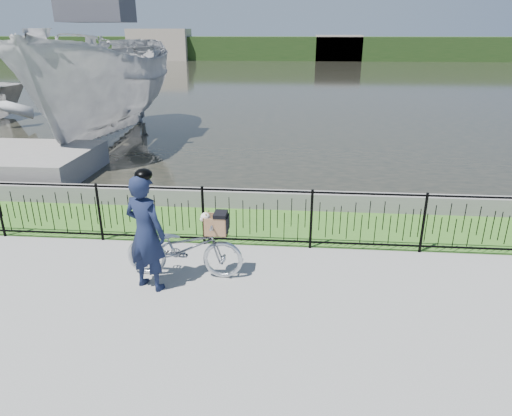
{
  "coord_description": "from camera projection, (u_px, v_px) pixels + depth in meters",
  "views": [
    {
      "loc": [
        0.66,
        -6.14,
        3.8
      ],
      "look_at": [
        0.04,
        1.0,
        1.0
      ],
      "focal_mm": 32.0,
      "sensor_mm": 36.0,
      "label": 1
    }
  ],
  "objects": [
    {
      "name": "ground",
      "position": [
        248.0,
        291.0,
        7.13
      ],
      "size": [
        120.0,
        120.0,
        0.0
      ],
      "primitive_type": "plane",
      "color": "gray",
      "rests_on": "ground"
    },
    {
      "name": "grass_strip",
      "position": [
        261.0,
        225.0,
        9.54
      ],
      "size": [
        60.0,
        2.0,
        0.01
      ],
      "primitive_type": "cube",
      "color": "#35641F",
      "rests_on": "ground"
    },
    {
      "name": "water",
      "position": [
        289.0,
        79.0,
        37.75
      ],
      "size": [
        120.0,
        120.0,
        0.0
      ],
      "primitive_type": "plane",
      "color": "black",
      "rests_on": "ground"
    },
    {
      "name": "quay_wall",
      "position": [
        264.0,
        199.0,
        10.4
      ],
      "size": [
        60.0,
        0.3,
        0.4
      ],
      "primitive_type": "cube",
      "color": "slate",
      "rests_on": "ground"
    },
    {
      "name": "fence",
      "position": [
        257.0,
        218.0,
        8.4
      ],
      "size": [
        14.0,
        0.06,
        1.15
      ],
      "primitive_type": null,
      "color": "black",
      "rests_on": "ground"
    },
    {
      "name": "far_treeline",
      "position": [
        293.0,
        48.0,
        62.26
      ],
      "size": [
        120.0,
        6.0,
        3.0
      ],
      "primitive_type": "cube",
      "color": "#233D17",
      "rests_on": "ground"
    },
    {
      "name": "far_building_left",
      "position": [
        160.0,
        45.0,
        61.68
      ],
      "size": [
        8.0,
        4.0,
        4.0
      ],
      "primitive_type": "cube",
      "color": "gray",
      "rests_on": "ground"
    },
    {
      "name": "far_building_right",
      "position": [
        338.0,
        48.0,
        60.35
      ],
      "size": [
        6.0,
        3.0,
        3.2
      ],
      "primitive_type": "cube",
      "color": "gray",
      "rests_on": "ground"
    },
    {
      "name": "bicycle_rig",
      "position": [
        185.0,
        247.0,
        7.4
      ],
      "size": [
        1.92,
        0.67,
        1.16
      ],
      "color": "#B1B6BE",
      "rests_on": "ground"
    },
    {
      "name": "cyclist",
      "position": [
        146.0,
        232.0,
        6.9
      ],
      "size": [
        0.8,
        0.67,
        1.94
      ],
      "color": "#121A34",
      "rests_on": "ground"
    },
    {
      "name": "boat_near",
      "position": [
        105.0,
        84.0,
        16.02
      ],
      "size": [
        3.95,
        10.04,
        5.65
      ],
      "color": "#ADADAD",
      "rests_on": "water"
    }
  ]
}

